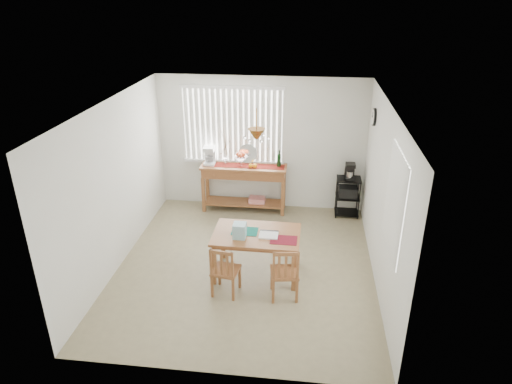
# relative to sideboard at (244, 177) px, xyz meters

# --- Properties ---
(ground) EXTENTS (4.00, 4.50, 0.01)m
(ground) POSITION_rel_sideboard_xyz_m (0.30, -2.00, -0.70)
(ground) COLOR gray
(room_shell) EXTENTS (4.20, 4.70, 2.70)m
(room_shell) POSITION_rel_sideboard_xyz_m (0.30, -1.98, 0.99)
(room_shell) COLOR white
(room_shell) RESTS_ON ground
(sideboard) EXTENTS (1.65, 0.46, 0.93)m
(sideboard) POSITION_rel_sideboard_xyz_m (0.00, 0.00, 0.00)
(sideboard) COLOR #965C33
(sideboard) RESTS_ON ground
(sideboard_items) EXTENTS (1.57, 0.39, 0.71)m
(sideboard_items) POSITION_rel_sideboard_xyz_m (-0.29, 0.02, 0.38)
(sideboard_items) COLOR maroon
(sideboard_items) RESTS_ON sideboard
(wire_cart) EXTENTS (0.45, 0.36, 0.77)m
(wire_cart) POSITION_rel_sideboard_xyz_m (2.00, 0.00, -0.24)
(wire_cart) COLOR black
(wire_cart) RESTS_ON ground
(cart_items) EXTENTS (0.18, 0.22, 0.32)m
(cart_items) POSITION_rel_sideboard_xyz_m (2.00, 0.01, 0.21)
(cart_items) COLOR black
(cart_items) RESTS_ON wire_cart
(dining_table) EXTENTS (1.31, 0.85, 0.70)m
(dining_table) POSITION_rel_sideboard_xyz_m (0.50, -2.17, -0.08)
(dining_table) COLOR #965C33
(dining_table) RESTS_ON ground
(table_items) EXTENTS (1.00, 0.48, 0.22)m
(table_items) POSITION_rel_sideboard_xyz_m (0.37, -2.28, 0.08)
(table_items) COLOR #136D5D
(table_items) RESTS_ON dining_table
(chair_left) EXTENTS (0.42, 0.42, 0.79)m
(chair_left) POSITION_rel_sideboard_xyz_m (0.11, -2.75, -0.31)
(chair_left) COLOR #965C33
(chair_left) RESTS_ON ground
(chair_right) EXTENTS (0.44, 0.44, 0.83)m
(chair_right) POSITION_rel_sideboard_xyz_m (0.96, -2.74, -0.29)
(chair_right) COLOR #965C33
(chair_right) RESTS_ON ground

